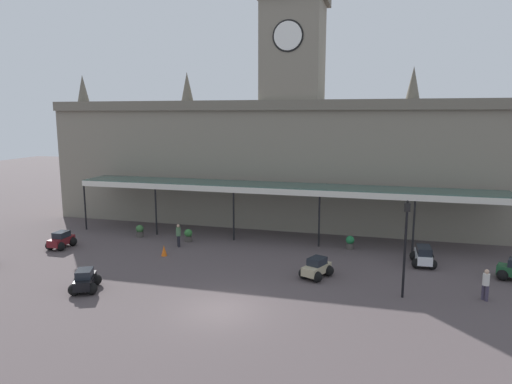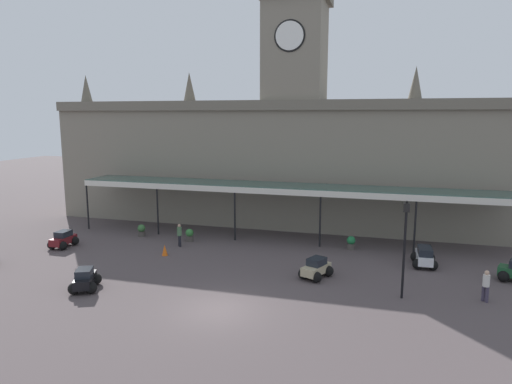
{
  "view_description": "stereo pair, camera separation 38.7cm",
  "coord_description": "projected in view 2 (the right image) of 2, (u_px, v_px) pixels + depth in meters",
  "views": [
    {
      "loc": [
        7.15,
        -19.91,
        9.46
      ],
      "look_at": [
        0.0,
        6.77,
        4.8
      ],
      "focal_mm": 31.96,
      "sensor_mm": 36.0,
      "label": 1
    },
    {
      "loc": [
        7.52,
        -19.81,
        9.46
      ],
      "look_at": [
        0.0,
        6.77,
        4.8
      ],
      "focal_mm": 31.96,
      "sensor_mm": 36.0,
      "label": 2
    }
  ],
  "objects": [
    {
      "name": "ground_plane",
      "position": [
        219.0,
        310.0,
        22.38
      ],
      "size": [
        140.0,
        140.0,
        0.0
      ],
      "primitive_type": "plane",
      "color": "#4F4546"
    },
    {
      "name": "station_building",
      "position": [
        294.0,
        154.0,
        39.18
      ],
      "size": [
        42.73,
        5.95,
        19.56
      ],
      "color": "gray",
      "rests_on": "ground"
    },
    {
      "name": "entrance_canopy",
      "position": [
        280.0,
        187.0,
        34.6
      ],
      "size": [
        32.64,
        3.26,
        4.22
      ],
      "color": "#38564C",
      "rests_on": "ground"
    },
    {
      "name": "car_beige_sedan",
      "position": [
        316.0,
        269.0,
        26.8
      ],
      "size": [
        1.98,
        2.23,
        1.19
      ],
      "color": "tan",
      "rests_on": "ground"
    },
    {
      "name": "car_black_sedan",
      "position": [
        85.0,
        281.0,
        24.98
      ],
      "size": [
        2.0,
        2.23,
        1.19
      ],
      "color": "black",
      "rests_on": "ground"
    },
    {
      "name": "car_white_estate",
      "position": [
        424.0,
        257.0,
        28.85
      ],
      "size": [
        1.57,
        2.27,
        1.27
      ],
      "color": "silver",
      "rests_on": "ground"
    },
    {
      "name": "car_maroon_sedan",
      "position": [
        63.0,
        240.0,
        33.03
      ],
      "size": [
        1.54,
        2.06,
        1.19
      ],
      "color": "maroon",
      "rests_on": "ground"
    },
    {
      "name": "pedestrian_beside_cars",
      "position": [
        179.0,
        234.0,
        33.12
      ],
      "size": [
        0.34,
        0.35,
        1.67
      ],
      "color": "black",
      "rests_on": "ground"
    },
    {
      "name": "pedestrian_crossing_forecourt",
      "position": [
        486.0,
        285.0,
        23.26
      ],
      "size": [
        0.34,
        0.34,
        1.67
      ],
      "color": "#3F384C",
      "rests_on": "ground"
    },
    {
      "name": "victorian_lamppost",
      "position": [
        405.0,
        239.0,
        23.32
      ],
      "size": [
        0.3,
        0.3,
        5.2
      ],
      "color": "black",
      "rests_on": "ground"
    },
    {
      "name": "traffic_cone",
      "position": [
        165.0,
        250.0,
        31.06
      ],
      "size": [
        0.4,
        0.4,
        0.74
      ],
      "primitive_type": "cone",
      "color": "orange",
      "rests_on": "ground"
    },
    {
      "name": "planter_forecourt_centre",
      "position": [
        351.0,
        243.0,
        32.46
      ],
      "size": [
        0.6,
        0.6,
        0.96
      ],
      "color": "#47423D",
      "rests_on": "ground"
    },
    {
      "name": "planter_by_canopy",
      "position": [
        142.0,
        230.0,
        35.93
      ],
      "size": [
        0.6,
        0.6,
        0.96
      ],
      "color": "#47423D",
      "rests_on": "ground"
    },
    {
      "name": "planter_near_kerb",
      "position": [
        190.0,
        235.0,
        34.55
      ],
      "size": [
        0.6,
        0.6,
        0.96
      ],
      "color": "#47423D",
      "rests_on": "ground"
    }
  ]
}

